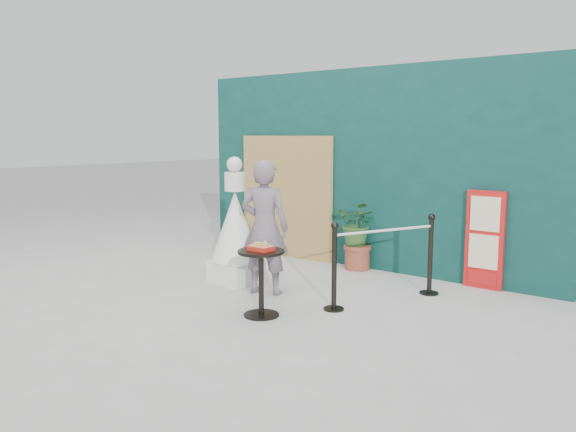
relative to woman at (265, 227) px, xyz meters
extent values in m
plane|color=#ADAAA5|center=(0.23, -1.02, -0.86)|extent=(60.00, 60.00, 0.00)
cube|color=#0B312F|center=(0.23, 2.13, 0.64)|extent=(6.00, 0.30, 3.00)
cube|color=tan|center=(-1.17, 1.92, 0.14)|extent=(1.80, 0.08, 2.00)
imported|color=slate|center=(0.00, 0.00, 0.00)|extent=(0.73, 0.60, 1.71)
cube|color=red|center=(2.13, 1.94, -0.21)|extent=(0.50, 0.06, 1.30)
cube|color=beige|center=(2.13, 1.91, 0.14)|extent=(0.38, 0.02, 0.45)
cube|color=beige|center=(2.13, 1.91, -0.36)|extent=(0.38, 0.02, 0.45)
cube|color=red|center=(2.13, 1.91, -0.71)|extent=(0.38, 0.02, 0.18)
cube|color=white|center=(-0.66, 0.16, -0.70)|extent=(0.58, 0.58, 0.32)
cone|color=white|center=(-0.66, 0.16, -0.07)|extent=(0.67, 0.67, 0.95)
cylinder|color=silver|center=(-0.66, 0.16, 0.53)|extent=(0.27, 0.27, 0.25)
sphere|color=silver|center=(-0.66, 0.16, 0.77)|extent=(0.21, 0.21, 0.21)
cylinder|color=black|center=(0.56, -0.73, -0.85)|extent=(0.40, 0.40, 0.02)
cylinder|color=black|center=(0.56, -0.73, -0.50)|extent=(0.06, 0.06, 0.72)
cylinder|color=black|center=(0.56, -0.73, -0.12)|extent=(0.52, 0.52, 0.03)
cube|color=red|center=(0.56, -0.73, -0.08)|extent=(0.26, 0.19, 0.05)
cube|color=red|center=(0.56, -0.73, -0.05)|extent=(0.24, 0.17, 0.00)
cube|color=gold|center=(0.52, -0.72, -0.04)|extent=(0.15, 0.14, 0.02)
cube|color=#C88849|center=(0.61, -0.75, -0.04)|extent=(0.13, 0.13, 0.02)
cone|color=gold|center=(0.58, -0.68, -0.02)|extent=(0.06, 0.06, 0.06)
cylinder|color=brown|center=(0.27, 1.84, -0.70)|extent=(0.37, 0.37, 0.31)
cylinder|color=brown|center=(0.27, 1.84, -0.52)|extent=(0.42, 0.42, 0.05)
imported|color=#2C5725|center=(0.27, 1.84, -0.15)|extent=(0.62, 0.53, 0.69)
cylinder|color=black|center=(1.08, -0.04, -0.85)|extent=(0.24, 0.24, 0.02)
cylinder|color=black|center=(1.08, -0.04, -0.38)|extent=(0.06, 0.06, 0.96)
sphere|color=black|center=(1.08, -0.04, 0.13)|extent=(0.09, 0.09, 0.09)
cylinder|color=black|center=(1.68, 1.26, -0.85)|extent=(0.24, 0.24, 0.02)
cylinder|color=black|center=(1.68, 1.26, -0.38)|extent=(0.06, 0.06, 0.96)
sphere|color=black|center=(1.68, 1.26, 0.13)|extent=(0.09, 0.09, 0.09)
cylinder|color=silver|center=(1.38, 0.61, 0.02)|extent=(0.63, 1.31, 0.03)
camera|label=1|loc=(4.54, -5.34, 1.16)|focal=35.00mm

